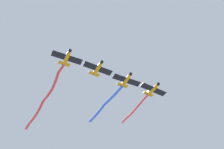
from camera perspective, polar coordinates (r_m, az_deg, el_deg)
The scene contains 7 objects.
airplane_lead at distance 74.02m, azimuth -8.34°, elevation 3.14°, with size 5.55×7.46×1.88m.
smoke_trail_lead at distance 86.43m, azimuth -12.56°, elevation -4.79°, with size 30.49×3.44×1.31m.
airplane_left_wing at distance 76.09m, azimuth -2.66°, elevation 1.17°, with size 5.64×7.55×1.88m.
airplane_right_wing at distance 78.51m, azimuth 2.66°, elevation -1.00°, with size 5.59×7.50×1.88m.
smoke_trail_right_wing at distance 86.45m, azimuth -1.38°, elevation -5.66°, with size 19.10×2.81×1.90m.
airplane_slot at distance 82.09m, azimuth 7.59°, elevation -2.71°, with size 5.71×7.60×1.88m.
smoke_trail_slot at distance 89.92m, azimuth 3.98°, elevation -6.66°, with size 17.48×1.13×3.44m.
Camera 1 is at (-46.11, 27.27, 5.20)m, focal length 49.50 mm.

